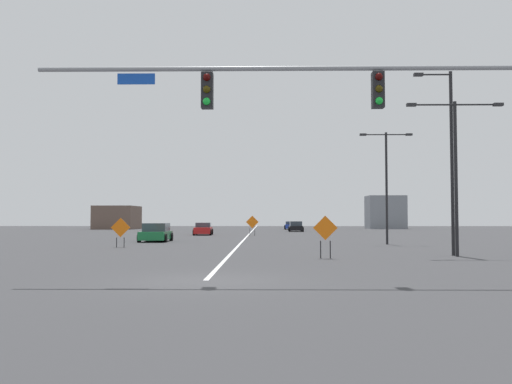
{
  "coord_description": "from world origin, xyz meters",
  "views": [
    {
      "loc": [
        1.68,
        -15.89,
        1.8
      ],
      "look_at": [
        1.09,
        23.82,
        3.67
      ],
      "focal_mm": 38.71,
      "sensor_mm": 36.0,
      "label": 1
    }
  ],
  "objects_px": {
    "street_lamp_near_left": "(386,177)",
    "car_blue_approaching": "(291,225)",
    "construction_sign_median_far": "(120,229)",
    "traffic_signal_assembly": "(369,106)",
    "car_black_distant": "(296,227)",
    "street_lamp_mid_right": "(456,161)",
    "car_green_passing": "(156,233)",
    "construction_sign_median_near": "(325,231)",
    "street_lamp_far_left": "(449,154)",
    "car_red_mid": "(203,229)",
    "construction_sign_right_shoulder": "(252,223)"
  },
  "relations": [
    {
      "from": "traffic_signal_assembly",
      "to": "street_lamp_mid_right",
      "type": "relative_size",
      "value": 2.06
    },
    {
      "from": "street_lamp_mid_right",
      "to": "car_red_mid",
      "type": "distance_m",
      "value": 36.08
    },
    {
      "from": "construction_sign_median_far",
      "to": "car_black_distant",
      "type": "height_order",
      "value": "construction_sign_median_far"
    },
    {
      "from": "traffic_signal_assembly",
      "to": "car_blue_approaching",
      "type": "bearing_deg",
      "value": 89.06
    },
    {
      "from": "street_lamp_far_left",
      "to": "car_red_mid",
      "type": "relative_size",
      "value": 1.92
    },
    {
      "from": "construction_sign_median_far",
      "to": "construction_sign_median_near",
      "type": "bearing_deg",
      "value": -38.09
    },
    {
      "from": "car_black_distant",
      "to": "car_green_passing",
      "type": "distance_m",
      "value": 33.76
    },
    {
      "from": "construction_sign_median_far",
      "to": "car_blue_approaching",
      "type": "relative_size",
      "value": 0.39
    },
    {
      "from": "construction_sign_right_shoulder",
      "to": "car_blue_approaching",
      "type": "distance_m",
      "value": 31.29
    },
    {
      "from": "car_black_distant",
      "to": "street_lamp_mid_right",
      "type": "bearing_deg",
      "value": -84.21
    },
    {
      "from": "traffic_signal_assembly",
      "to": "street_lamp_far_left",
      "type": "distance_m",
      "value": 12.19
    },
    {
      "from": "street_lamp_far_left",
      "to": "street_lamp_near_left",
      "type": "bearing_deg",
      "value": 92.91
    },
    {
      "from": "street_lamp_far_left",
      "to": "car_green_passing",
      "type": "height_order",
      "value": "street_lamp_far_left"
    },
    {
      "from": "construction_sign_median_near",
      "to": "car_green_passing",
      "type": "height_order",
      "value": "construction_sign_median_near"
    },
    {
      "from": "car_red_mid",
      "to": "car_black_distant",
      "type": "xyz_separation_m",
      "value": [
        10.64,
        14.98,
        0.04
      ]
    },
    {
      "from": "street_lamp_near_left",
      "to": "car_red_mid",
      "type": "distance_m",
      "value": 25.69
    },
    {
      "from": "car_red_mid",
      "to": "car_black_distant",
      "type": "distance_m",
      "value": 18.37
    },
    {
      "from": "street_lamp_far_left",
      "to": "street_lamp_mid_right",
      "type": "distance_m",
      "value": 0.78
    },
    {
      "from": "street_lamp_near_left",
      "to": "traffic_signal_assembly",
      "type": "bearing_deg",
      "value": -103.73
    },
    {
      "from": "construction_sign_median_far",
      "to": "construction_sign_right_shoulder",
      "type": "xyz_separation_m",
      "value": [
        7.6,
        22.03,
        0.16
      ]
    },
    {
      "from": "street_lamp_mid_right",
      "to": "car_green_passing",
      "type": "xyz_separation_m",
      "value": [
        -17.23,
        15.97,
        -3.78
      ]
    },
    {
      "from": "street_lamp_mid_right",
      "to": "car_black_distant",
      "type": "bearing_deg",
      "value": 95.79
    },
    {
      "from": "street_lamp_far_left",
      "to": "car_green_passing",
      "type": "distance_m",
      "value": 23.38
    },
    {
      "from": "traffic_signal_assembly",
      "to": "car_black_distant",
      "type": "height_order",
      "value": "traffic_signal_assembly"
    },
    {
      "from": "street_lamp_mid_right",
      "to": "car_green_passing",
      "type": "distance_m",
      "value": 23.79
    },
    {
      "from": "car_blue_approaching",
      "to": "car_red_mid",
      "type": "relative_size",
      "value": 0.99
    },
    {
      "from": "construction_sign_median_far",
      "to": "car_green_passing",
      "type": "bearing_deg",
      "value": 86.06
    },
    {
      "from": "car_green_passing",
      "to": "car_black_distant",
      "type": "bearing_deg",
      "value": 68.41
    },
    {
      "from": "street_lamp_near_left",
      "to": "car_red_mid",
      "type": "height_order",
      "value": "street_lamp_near_left"
    },
    {
      "from": "street_lamp_far_left",
      "to": "construction_sign_median_far",
      "type": "xyz_separation_m",
      "value": [
        -17.72,
        7.1,
        -3.75
      ]
    },
    {
      "from": "street_lamp_near_left",
      "to": "construction_sign_median_near",
      "type": "height_order",
      "value": "street_lamp_near_left"
    },
    {
      "from": "construction_sign_right_shoulder",
      "to": "car_green_passing",
      "type": "distance_m",
      "value": 15.52
    },
    {
      "from": "street_lamp_mid_right",
      "to": "construction_sign_right_shoulder",
      "type": "relative_size",
      "value": 3.6
    },
    {
      "from": "construction_sign_median_far",
      "to": "street_lamp_mid_right",
      "type": "bearing_deg",
      "value": -23.55
    },
    {
      "from": "traffic_signal_assembly",
      "to": "street_lamp_mid_right",
      "type": "bearing_deg",
      "value": 59.24
    },
    {
      "from": "street_lamp_far_left",
      "to": "car_green_passing",
      "type": "xyz_separation_m",
      "value": [
        -17.16,
        15.31,
        -4.2
      ]
    },
    {
      "from": "construction_sign_median_near",
      "to": "car_blue_approaching",
      "type": "bearing_deg",
      "value": 88.64
    },
    {
      "from": "car_black_distant",
      "to": "traffic_signal_assembly",
      "type": "bearing_deg",
      "value": -91.16
    },
    {
      "from": "construction_sign_median_far",
      "to": "traffic_signal_assembly",
      "type": "bearing_deg",
      "value": -56.35
    },
    {
      "from": "street_lamp_far_left",
      "to": "street_lamp_near_left",
      "type": "relative_size",
      "value": 1.16
    },
    {
      "from": "construction_sign_median_far",
      "to": "car_green_passing",
      "type": "relative_size",
      "value": 0.44
    },
    {
      "from": "street_lamp_near_left",
      "to": "car_blue_approaching",
      "type": "relative_size",
      "value": 1.67
    },
    {
      "from": "car_black_distant",
      "to": "car_red_mid",
      "type": "bearing_deg",
      "value": -125.38
    },
    {
      "from": "street_lamp_near_left",
      "to": "construction_sign_median_far",
      "type": "distance_m",
      "value": 17.96
    },
    {
      "from": "car_blue_approaching",
      "to": "car_red_mid",
      "type": "bearing_deg",
      "value": -110.66
    },
    {
      "from": "traffic_signal_assembly",
      "to": "car_blue_approaching",
      "type": "relative_size",
      "value": 3.27
    },
    {
      "from": "construction_sign_right_shoulder",
      "to": "car_green_passing",
      "type": "bearing_deg",
      "value": -116.98
    },
    {
      "from": "construction_sign_median_near",
      "to": "car_blue_approaching",
      "type": "relative_size",
      "value": 0.41
    },
    {
      "from": "car_red_mid",
      "to": "car_green_passing",
      "type": "bearing_deg",
      "value": -96.22
    },
    {
      "from": "car_red_mid",
      "to": "car_blue_approaching",
      "type": "bearing_deg",
      "value": 69.34
    }
  ]
}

